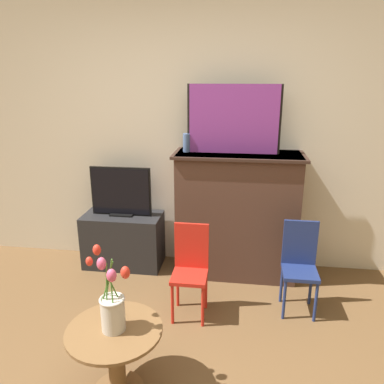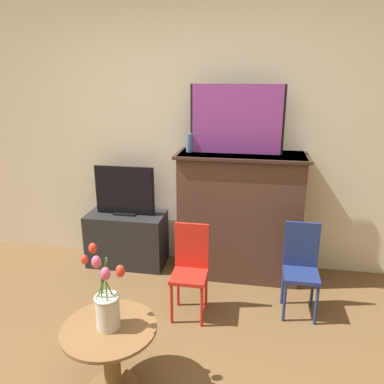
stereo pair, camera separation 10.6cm
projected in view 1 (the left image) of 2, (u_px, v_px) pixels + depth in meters
The scene contains 10 objects.
wall_back at pixel (192, 130), 3.59m from camera, with size 8.00×0.06×2.70m.
fireplace_mantel at pixel (237, 214), 3.51m from camera, with size 1.17×0.48×1.19m.
painting at pixel (234, 119), 3.26m from camera, with size 0.82×0.03×0.60m.
mantel_candle at pixel (187, 143), 3.38m from camera, with size 0.07×0.07×0.16m.
tv_stand at pixel (124, 240), 3.77m from camera, with size 0.77×0.39×0.54m.
tv_monitor at pixel (121, 192), 3.62m from camera, with size 0.59×0.12×0.48m.
chair_red at pixel (190, 265), 2.95m from camera, with size 0.27×0.27×0.75m.
chair_blue at pixel (300, 262), 3.01m from camera, with size 0.27×0.27×0.75m.
side_table at pixel (116, 351), 2.20m from camera, with size 0.56×0.56×0.45m.
vase_tulips at pixel (112, 305), 2.11m from camera, with size 0.22×0.20×0.48m.
Camera 1 is at (0.49, -1.44, 1.86)m, focal length 35.00 mm.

